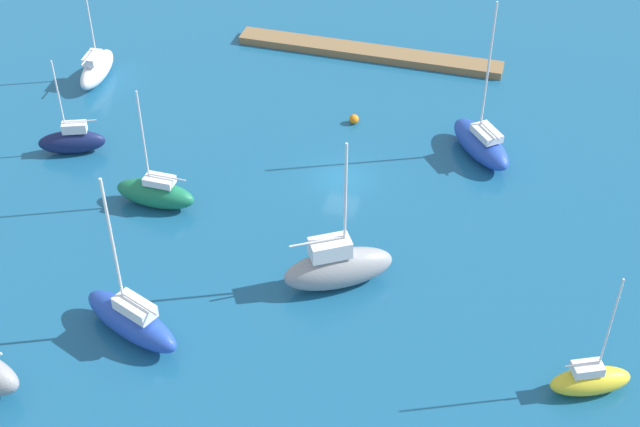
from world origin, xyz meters
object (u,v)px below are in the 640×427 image
sailboat_navy_west_end (72,141)px  sailboat_yellow_lone_north (590,380)px  sailboat_gray_center_basin (338,267)px  pier_dock (369,52)px  sailboat_blue_outer_mooring (481,143)px  sailboat_green_near_pier (155,193)px  mooring_buoy_orange (354,119)px  sailboat_white_by_breakwater (97,68)px  sailboat_blue_east_end (131,320)px

sailboat_navy_west_end → sailboat_yellow_lone_north: bearing=140.0°
sailboat_yellow_lone_north → sailboat_gray_center_basin: bearing=139.4°
pier_dock → sailboat_blue_outer_mooring: sailboat_blue_outer_mooring is taller
pier_dock → sailboat_green_near_pier: bearing=68.8°
sailboat_blue_outer_mooring → mooring_buoy_orange: size_ratio=16.29×
sailboat_white_by_breakwater → mooring_buoy_orange: (-23.20, 0.52, -0.80)m
sailboat_yellow_lone_north → sailboat_blue_outer_mooring: bearing=88.7°
sailboat_navy_west_end → mooring_buoy_orange: size_ratio=10.33×
sailboat_navy_west_end → sailboat_gray_center_basin: sailboat_gray_center_basin is taller
pier_dock → sailboat_blue_east_end: size_ratio=2.03×
pier_dock → sailboat_white_by_breakwater: sailboat_white_by_breakwater is taller
sailboat_yellow_lone_north → mooring_buoy_orange: (19.85, -23.41, -0.55)m
pier_dock → sailboat_navy_west_end: (18.76, 20.99, 0.77)m
sailboat_yellow_lone_north → sailboat_green_near_pier: bearing=139.1°
sailboat_blue_outer_mooring → sailboat_white_by_breakwater: (33.76, -2.29, -0.01)m
sailboat_yellow_lone_north → sailboat_white_by_breakwater: size_ratio=0.77×
pier_dock → mooring_buoy_orange: 11.17m
sailboat_green_near_pier → sailboat_blue_east_end: sailboat_blue_east_end is taller
sailboat_blue_outer_mooring → sailboat_white_by_breakwater: sailboat_blue_outer_mooring is taller
sailboat_gray_center_basin → sailboat_blue_east_end: size_ratio=0.94×
mooring_buoy_orange → sailboat_blue_east_end: bearing=74.3°
sailboat_blue_outer_mooring → sailboat_green_near_pier: bearing=80.0°
sailboat_green_near_pier → sailboat_blue_east_end: (-3.79, 12.23, 0.19)m
sailboat_blue_outer_mooring → sailboat_blue_east_end: 30.56m
sailboat_navy_west_end → sailboat_white_by_breakwater: (3.07, -10.43, 0.09)m
sailboat_blue_outer_mooring → sailboat_gray_center_basin: size_ratio=1.15×
sailboat_yellow_lone_north → mooring_buoy_orange: 30.70m
sailboat_gray_center_basin → sailboat_blue_east_end: bearing=-176.3°
pier_dock → sailboat_gray_center_basin: bearing=99.4°
sailboat_navy_west_end → sailboat_white_by_breakwater: bearing=-95.0°
pier_dock → sailboat_blue_east_end: bearing=80.9°
sailboat_green_near_pier → sailboat_blue_outer_mooring: bearing=-149.5°
sailboat_blue_east_end → sailboat_white_by_breakwater: bearing=-37.8°
sailboat_white_by_breakwater → sailboat_blue_east_end: bearing=-153.9°
sailboat_gray_center_basin → sailboat_yellow_lone_north: bearing=-47.6°
sailboat_blue_outer_mooring → mooring_buoy_orange: bearing=40.7°
sailboat_yellow_lone_north → sailboat_navy_west_end: size_ratio=1.08×
sailboat_green_near_pier → mooring_buoy_orange: sailboat_green_near_pier is taller
mooring_buoy_orange → pier_dock: bearing=-82.9°
sailboat_blue_outer_mooring → sailboat_yellow_lone_north: bearing=163.5°
sailboat_yellow_lone_north → sailboat_green_near_pier: (31.07, -9.16, 0.19)m
sailboat_white_by_breakwater → sailboat_gray_center_basin: bearing=-129.9°
pier_dock → mooring_buoy_orange: (-1.38, 11.08, 0.06)m
sailboat_navy_west_end → sailboat_green_near_pier: bearing=132.7°
pier_dock → sailboat_green_near_pier: size_ratio=2.52×
sailboat_green_near_pier → pier_dock: bearing=-110.6°
sailboat_green_near_pier → sailboat_gray_center_basin: bearing=163.9°
pier_dock → sailboat_yellow_lone_north: sailboat_yellow_lone_north is taller
sailboat_navy_west_end → sailboat_blue_east_end: 20.89m
sailboat_navy_west_end → sailboat_gray_center_basin: (-23.70, 8.81, 0.45)m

